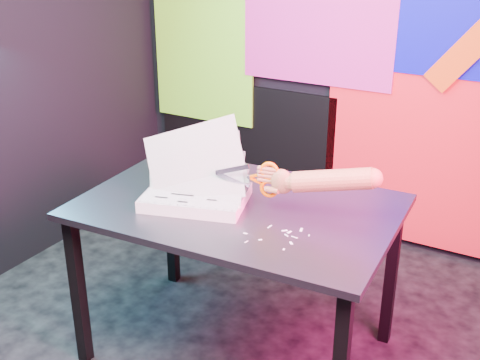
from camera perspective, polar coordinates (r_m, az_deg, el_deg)
The scene contains 7 objects.
room at distance 2.23m, azimuth -1.57°, elevation 10.63°, with size 3.01×3.01×2.71m.
backdrop at distance 3.60m, azimuth 11.72°, elevation 8.49°, with size 2.88×0.05×2.08m.
work_table at distance 2.56m, azimuth -0.16°, elevation -3.90°, with size 1.35×0.94×0.75m.
printout_stack at distance 2.53m, azimuth -4.20°, elevation -1.42°, with size 0.52×0.42×0.39m.
scissors at distance 2.40m, azimuth 2.37°, elevation 0.08°, with size 0.27×0.06×0.15m.
hand_forearm at distance 2.34m, azimuth 7.93°, elevation -0.03°, with size 0.47×0.14×0.16m.
paper_clippings at distance 2.28m, azimuth 4.06°, elevation -5.19°, with size 0.23×0.21×0.00m.
Camera 1 is at (1.14, -1.86, 1.83)m, focal length 45.00 mm.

